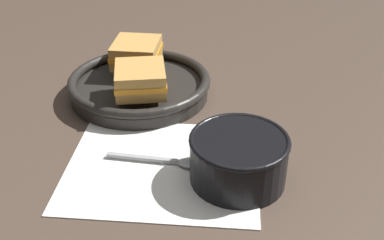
{
  "coord_description": "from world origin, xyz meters",
  "views": [
    {
      "loc": [
        0.13,
        -0.62,
        0.45
      ],
      "look_at": [
        0.02,
        0.04,
        0.04
      ],
      "focal_mm": 45.0,
      "sensor_mm": 36.0,
      "label": 1
    }
  ],
  "objects_px": {
    "soup_bowl": "(239,156)",
    "spoon": "(180,162)",
    "sandwich_near_right": "(136,53)",
    "sandwich_near_left": "(140,79)",
    "skillet": "(140,86)"
  },
  "relations": [
    {
      "from": "soup_bowl",
      "to": "spoon",
      "type": "xyz_separation_m",
      "value": [
        -0.09,
        0.02,
        -0.03
      ]
    },
    {
      "from": "spoon",
      "to": "sandwich_near_right",
      "type": "distance_m",
      "value": 0.31
    },
    {
      "from": "soup_bowl",
      "to": "sandwich_near_left",
      "type": "bearing_deg",
      "value": 137.99
    },
    {
      "from": "sandwich_near_right",
      "to": "spoon",
      "type": "bearing_deg",
      "value": -62.44
    },
    {
      "from": "soup_bowl",
      "to": "sandwich_near_right",
      "type": "relative_size",
      "value": 1.41
    },
    {
      "from": "soup_bowl",
      "to": "skillet",
      "type": "distance_m",
      "value": 0.31
    },
    {
      "from": "sandwich_near_left",
      "to": "skillet",
      "type": "bearing_deg",
      "value": 108.77
    },
    {
      "from": "sandwich_near_right",
      "to": "soup_bowl",
      "type": "bearing_deg",
      "value": -51.09
    },
    {
      "from": "spoon",
      "to": "skillet",
      "type": "height_order",
      "value": "skillet"
    },
    {
      "from": "spoon",
      "to": "sandwich_near_right",
      "type": "height_order",
      "value": "sandwich_near_right"
    },
    {
      "from": "sandwich_near_right",
      "to": "skillet",
      "type": "bearing_deg",
      "value": -71.23
    },
    {
      "from": "spoon",
      "to": "sandwich_near_left",
      "type": "relative_size",
      "value": 1.4
    },
    {
      "from": "skillet",
      "to": "sandwich_near_left",
      "type": "distance_m",
      "value": 0.07
    },
    {
      "from": "spoon",
      "to": "sandwich_near_left",
      "type": "height_order",
      "value": "sandwich_near_left"
    },
    {
      "from": "soup_bowl",
      "to": "sandwich_near_left",
      "type": "height_order",
      "value": "sandwich_near_left"
    }
  ]
}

